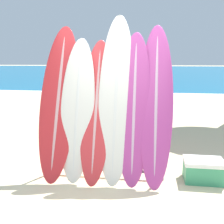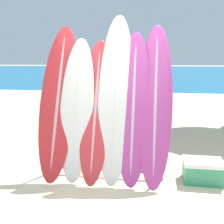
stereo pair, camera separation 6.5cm
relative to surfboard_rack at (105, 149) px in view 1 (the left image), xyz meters
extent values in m
plane|color=beige|center=(0.18, -0.65, -0.47)|extent=(160.00, 160.00, 0.00)
cube|color=#146693|center=(0.18, 40.21, -0.47)|extent=(120.00, 60.00, 0.00)
cube|color=white|center=(0.18, 10.51, -0.46)|extent=(120.00, 0.60, 0.01)
cylinder|color=#47474C|center=(-0.89, 0.00, -0.04)|extent=(0.04, 0.04, 0.86)
cylinder|color=#47474C|center=(0.89, 0.00, -0.04)|extent=(0.04, 0.04, 0.86)
cylinder|color=#47474C|center=(0.00, 0.00, 0.37)|extent=(1.82, 0.04, 0.04)
cylinder|color=#47474C|center=(0.00, 0.00, -0.35)|extent=(1.82, 0.04, 0.04)
ellipsoid|color=red|center=(-0.75, 0.12, 0.72)|extent=(0.60, 1.05, 2.38)
ellipsoid|color=#D19A9C|center=(-0.75, 0.12, 0.72)|extent=(0.11, 1.02, 2.28)
ellipsoid|color=silver|center=(-0.43, 0.05, 0.62)|extent=(0.53, 0.79, 2.16)
ellipsoid|color=silver|center=(-0.43, 0.05, 0.62)|extent=(0.10, 0.77, 2.08)
ellipsoid|color=red|center=(-0.14, 0.06, 0.60)|extent=(0.49, 0.95, 2.14)
ellipsoid|color=#D59E9F|center=(-0.14, 0.06, 0.60)|extent=(0.09, 0.92, 2.06)
ellipsoid|color=silver|center=(0.16, 0.11, 0.80)|extent=(0.54, 0.96, 2.53)
ellipsoid|color=silver|center=(0.16, 0.11, 0.80)|extent=(0.10, 0.94, 2.43)
ellipsoid|color=#B23D8E|center=(0.44, 0.06, 0.66)|extent=(0.50, 0.86, 2.25)
ellipsoid|color=#CAA1BE|center=(0.44, 0.06, 0.66)|extent=(0.09, 0.84, 2.16)
ellipsoid|color=#B23D8E|center=(0.76, 0.10, 0.72)|extent=(0.51, 1.02, 2.37)
ellipsoid|color=#CAA1BE|center=(0.76, 0.10, 0.72)|extent=(0.09, 0.99, 2.28)
cylinder|color=#846047|center=(0.49, 4.95, -0.10)|extent=(0.10, 0.10, 0.74)
cylinder|color=#846047|center=(0.63, 5.03, -0.10)|extent=(0.10, 0.10, 0.74)
cube|color=#282D38|center=(0.56, 4.99, 0.16)|extent=(0.25, 0.22, 0.22)
cube|color=#42996B|center=(0.56, 4.99, 0.57)|extent=(0.27, 0.24, 0.58)
sphere|color=#846047|center=(0.56, 4.99, 0.99)|extent=(0.21, 0.21, 0.21)
cylinder|color=beige|center=(0.16, 8.51, -0.05)|extent=(0.12, 0.12, 0.83)
cylinder|color=beige|center=(0.34, 8.48, -0.05)|extent=(0.12, 0.12, 0.83)
cube|color=#478466|center=(0.25, 8.50, 0.24)|extent=(0.25, 0.18, 0.25)
cube|color=#2D333D|center=(0.25, 8.50, 0.69)|extent=(0.28, 0.20, 0.65)
sphere|color=beige|center=(0.25, 8.50, 1.18)|extent=(0.24, 0.24, 0.24)
cube|color=#389366|center=(1.50, 0.07, -0.33)|extent=(0.56, 0.39, 0.28)
cube|color=white|center=(1.50, 0.07, -0.16)|extent=(0.58, 0.40, 0.06)
camera|label=1|loc=(0.65, -3.80, 1.35)|focal=42.00mm
camera|label=2|loc=(0.72, -3.79, 1.35)|focal=42.00mm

